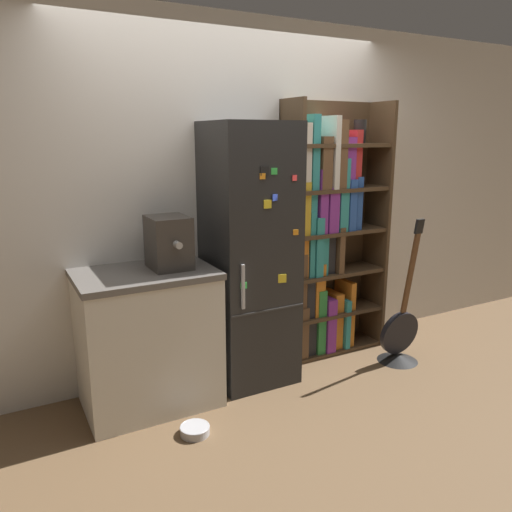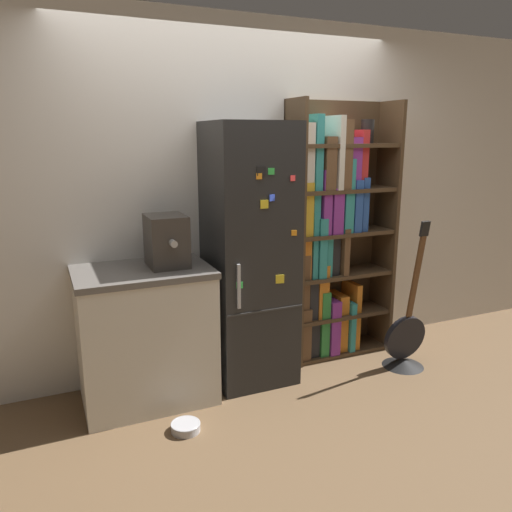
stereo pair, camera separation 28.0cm
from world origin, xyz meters
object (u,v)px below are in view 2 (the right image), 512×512
Objects in this scene: refrigerator at (250,256)px; guitar at (405,346)px; espresso_machine at (167,241)px; pet_bowl at (186,427)px; bookshelf at (329,239)px.

refrigerator is 1.43m from guitar.
espresso_machine is 1.18m from pet_bowl.
refrigerator reaches higher than guitar.
espresso_machine is at bearing -173.64° from bookshelf.
espresso_machine reaches higher than guitar.
espresso_machine is 1.95× the size of pet_bowl.
refrigerator is 0.92× the size of bookshelf.
pet_bowl is (-1.39, -0.65, -0.94)m from bookshelf.
guitar is at bearing -10.52° from espresso_machine.
bookshelf is at bearing 10.24° from refrigerator.
bookshelf is 1.80m from pet_bowl.
bookshelf is at bearing 6.36° from espresso_machine.
espresso_machine is (-1.34, -0.15, 0.12)m from bookshelf.
refrigerator is 1.58× the size of guitar.
bookshelf is at bearing 131.74° from guitar.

